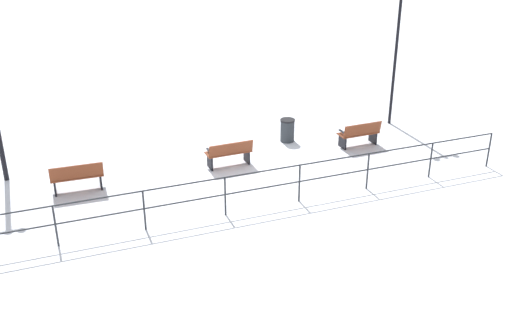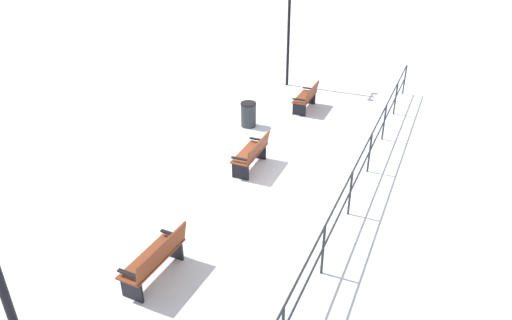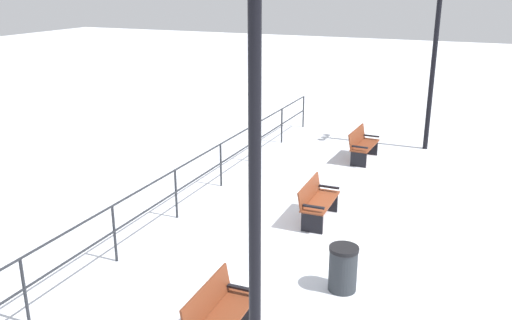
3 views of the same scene
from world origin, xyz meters
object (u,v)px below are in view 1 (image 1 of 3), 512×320
Objects in this scene: trash_bin at (287,130)px; bench_nearest at (359,134)px; bench_second at (229,153)px; bench_third at (77,177)px; lamppost_near at (398,31)px.

bench_nearest is at bearing -121.30° from trash_bin.
bench_second is (0.03, 4.57, 0.01)m from bench_nearest.
trash_bin is (1.26, 2.07, -0.05)m from bench_nearest.
bench_third reaches higher than trash_bin.
bench_third is at bearing 88.93° from bench_nearest.
lamppost_near reaches higher than bench_third.
lamppost_near is (1.49, -2.13, 2.94)m from bench_nearest.
lamppost_near is (1.47, -6.70, 2.93)m from bench_second.
bench_third is (-0.06, 9.14, 0.02)m from bench_nearest.
bench_second is at bearing -86.67° from bench_third.
lamppost_near is at bearing -79.88° from bench_third.
trash_bin is at bearing -77.18° from bench_third.
trash_bin is at bearing -65.02° from bench_second.
bench_nearest is 9.14m from bench_third.
bench_second is 4.57m from bench_third.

